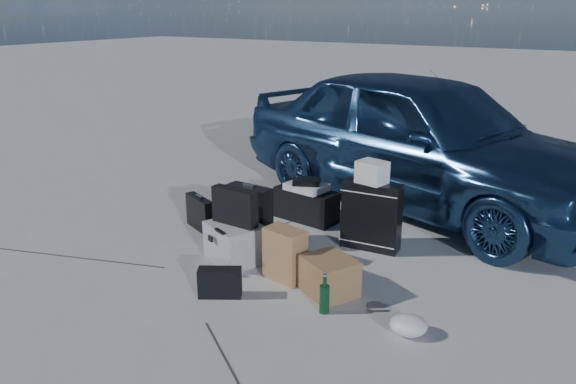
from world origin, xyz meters
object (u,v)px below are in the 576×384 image
(duffel_bag, at_px, (306,205))
(pelican_case, at_px, (235,242))
(suitcase_left, at_px, (250,216))
(green_bottle, at_px, (325,294))
(suitcase_right, at_px, (372,216))
(briefcase, at_px, (200,213))
(cardboard_box, at_px, (329,276))
(car, at_px, (420,138))

(duffel_bag, bearing_deg, pelican_case, -84.65)
(suitcase_left, relative_size, green_bottle, 1.94)
(suitcase_right, bearing_deg, suitcase_left, -157.50)
(suitcase_left, bearing_deg, briefcase, 178.47)
(suitcase_right, bearing_deg, pelican_case, -140.98)
(suitcase_left, distance_m, cardboard_box, 1.21)
(suitcase_left, distance_m, suitcase_right, 1.16)
(green_bottle, bearing_deg, suitcase_right, 98.74)
(cardboard_box, bearing_deg, pelican_case, 174.64)
(suitcase_left, bearing_deg, suitcase_right, 30.05)
(car, distance_m, pelican_case, 2.61)
(cardboard_box, bearing_deg, suitcase_left, 157.46)
(briefcase, distance_m, cardboard_box, 1.85)
(green_bottle, bearing_deg, car, 95.77)
(briefcase, relative_size, suitcase_left, 0.76)
(suitcase_right, bearing_deg, green_bottle, -86.38)
(duffel_bag, distance_m, cardboard_box, 1.65)
(car, bearing_deg, cardboard_box, -158.85)
(car, xyz_separation_m, cardboard_box, (0.17, -2.49, -0.63))
(car, relative_size, suitcase_right, 6.99)
(briefcase, relative_size, duffel_bag, 0.65)
(suitcase_left, bearing_deg, car, 67.51)
(duffel_bag, bearing_deg, cardboard_box, -46.57)
(car, relative_size, duffel_bag, 6.67)
(pelican_case, height_order, cardboard_box, pelican_case)
(suitcase_left, bearing_deg, pelican_case, -72.73)
(cardboard_box, distance_m, green_bottle, 0.31)
(green_bottle, bearing_deg, pelican_case, 161.28)
(duffel_bag, bearing_deg, green_bottle, -48.89)
(briefcase, xyz_separation_m, green_bottle, (1.89, -0.79, -0.02))
(car, distance_m, green_bottle, 2.86)
(car, xyz_separation_m, duffel_bag, (-0.82, -1.17, -0.61))
(duffel_bag, bearing_deg, car, 62.02)
(briefcase, height_order, cardboard_box, briefcase)
(pelican_case, xyz_separation_m, suitcase_right, (0.93, 0.90, 0.15))
(pelican_case, bearing_deg, duffel_bag, 110.55)
(car, bearing_deg, pelican_case, 177.86)
(suitcase_right, xyz_separation_m, cardboard_box, (0.08, -1.00, -0.18))
(briefcase, distance_m, green_bottle, 2.05)
(pelican_case, bearing_deg, cardboard_box, 16.71)
(duffel_bag, height_order, cardboard_box, duffel_bag)
(suitcase_right, xyz_separation_m, duffel_bag, (-0.90, 0.32, -0.15))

